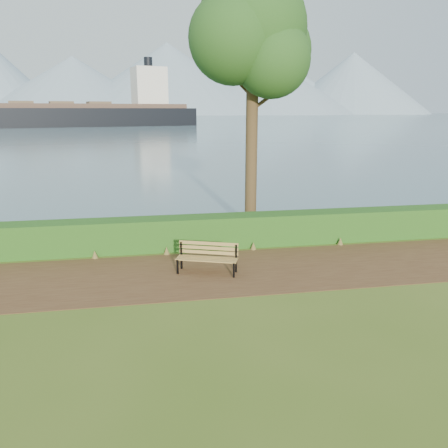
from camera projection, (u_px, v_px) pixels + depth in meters
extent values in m
plane|color=#46611B|center=(212.00, 277.00, 11.46)|extent=(140.00, 140.00, 0.00)
cube|color=#4E2E1A|center=(211.00, 272.00, 11.75)|extent=(40.00, 3.40, 0.01)
cube|color=#1A4012|center=(200.00, 232.00, 13.81)|extent=(32.00, 0.85, 1.00)
cube|color=#445D6D|center=(148.00, 117.00, 259.14)|extent=(700.00, 510.00, 0.00)
cone|color=#7D95A7|center=(74.00, 86.00, 371.62)|extent=(160.00, 160.00, 48.00)
cone|color=#7D95A7|center=(168.00, 79.00, 392.74)|extent=(190.00, 190.00, 62.00)
cone|color=#7D95A7|center=(266.00, 86.00, 404.54)|extent=(170.00, 170.00, 50.00)
cone|color=#7D95A7|center=(352.00, 84.00, 428.10)|extent=(150.00, 150.00, 58.00)
cone|color=#7D95A7|center=(135.00, 95.00, 414.97)|extent=(120.00, 120.00, 35.00)
cone|color=#7D95A7|center=(298.00, 93.00, 436.32)|extent=(130.00, 130.00, 40.00)
cube|color=black|center=(178.00, 267.00, 11.60)|extent=(0.06, 0.07, 0.41)
cube|color=black|center=(181.00, 256.00, 11.93)|extent=(0.06, 0.07, 0.78)
cube|color=black|center=(179.00, 258.00, 11.74)|extent=(0.20, 0.46, 0.05)
cube|color=black|center=(234.00, 270.00, 11.34)|extent=(0.06, 0.07, 0.41)
cube|color=black|center=(236.00, 259.00, 11.67)|extent=(0.06, 0.07, 0.78)
cube|color=black|center=(235.00, 261.00, 11.49)|extent=(0.20, 0.46, 0.05)
cube|color=#A27B3E|center=(206.00, 261.00, 11.44)|extent=(1.55, 0.63, 0.03)
cube|color=#A27B3E|center=(206.00, 260.00, 11.55)|extent=(1.55, 0.63, 0.03)
cube|color=#A27B3E|center=(207.00, 258.00, 11.66)|extent=(1.55, 0.63, 0.03)
cube|color=#A27B3E|center=(208.00, 257.00, 11.77)|extent=(1.55, 0.63, 0.03)
cube|color=#A27B3E|center=(209.00, 252.00, 11.79)|extent=(1.54, 0.59, 0.09)
cube|color=#A27B3E|center=(209.00, 248.00, 11.76)|extent=(1.54, 0.59, 0.09)
cube|color=#A27B3E|center=(209.00, 243.00, 11.73)|extent=(1.54, 0.59, 0.09)
cylinder|color=#382617|center=(252.00, 125.00, 15.17)|extent=(0.42, 0.42, 7.50)
sphere|color=#1D4A18|center=(253.00, 28.00, 14.38)|extent=(3.54, 3.54, 3.54)
sphere|color=#1D4A18|center=(272.00, 50.00, 15.20)|extent=(2.71, 2.71, 2.71)
sphere|color=#1D4A18|center=(233.00, 39.00, 13.96)|extent=(2.92, 2.92, 2.92)
sphere|color=#1D4A18|center=(272.00, 59.00, 14.13)|extent=(2.50, 2.50, 2.50)
sphere|color=#1D4A18|center=(234.00, 13.00, 14.62)|extent=(2.29, 2.29, 2.29)
cylinder|color=#382617|center=(265.00, 100.00, 15.04)|extent=(1.10, 0.12, 0.82)
cylinder|color=#382617|center=(240.00, 84.00, 14.86)|extent=(0.85, 0.39, 0.75)
cube|color=black|center=(72.00, 121.00, 111.19)|extent=(64.67, 26.05, 6.42)
cube|color=brown|center=(71.00, 106.00, 110.23)|extent=(59.44, 23.77, 1.10)
cube|color=silver|center=(149.00, 87.00, 117.26)|extent=(9.91, 9.41, 10.09)
cylinder|color=black|center=(148.00, 64.00, 115.75)|extent=(2.20, 2.20, 3.21)
cube|color=brown|center=(21.00, 103.00, 105.45)|extent=(6.86, 7.25, 0.73)
cube|color=brown|center=(61.00, 103.00, 109.16)|extent=(6.86, 7.25, 0.73)
cube|color=brown|center=(99.00, 103.00, 112.86)|extent=(6.86, 7.25, 0.73)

